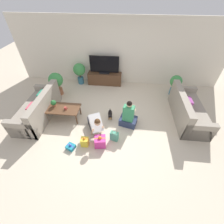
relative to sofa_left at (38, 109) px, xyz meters
name	(u,v)px	position (x,y,z in m)	size (l,w,h in m)	color
ground_plane	(112,123)	(2.42, -0.09, -0.31)	(16.00, 16.00, 0.00)	beige
wall_back	(118,53)	(2.42, 2.54, 0.99)	(8.40, 0.06, 2.60)	silver
sofa_left	(38,109)	(0.00, 0.00, 0.00)	(0.86, 1.97, 0.87)	gray
sofa_right	(187,111)	(4.84, 0.41, 0.00)	(0.86, 1.97, 0.87)	gray
coffee_table	(63,109)	(0.84, -0.01, 0.08)	(1.09, 0.58, 0.43)	brown
tv_console	(105,79)	(1.88, 2.28, -0.05)	(1.42, 0.38, 0.52)	brown
tv	(104,66)	(1.88, 2.28, 0.53)	(1.19, 0.20, 0.73)	black
potted_plant_back_left	(79,71)	(0.82, 2.23, 0.28)	(0.50, 0.50, 0.91)	#336B84
potted_plant_corner_left	(56,82)	(0.15, 1.34, 0.25)	(0.53, 0.53, 0.90)	#A36042
potted_plant_corner_right	(175,83)	(4.69, 1.74, 0.20)	(0.45, 0.45, 0.82)	#336B84
person_kneeling	(95,123)	(1.97, -0.48, 0.02)	(0.63, 0.84, 0.78)	#23232D
person_sitting	(128,117)	(2.94, -0.09, 0.02)	(0.60, 0.56, 0.95)	#283351
dog	(110,114)	(2.35, 0.11, -0.12)	(0.17, 0.49, 0.29)	black
gift_box_a	(85,142)	(1.77, -1.01, -0.18)	(0.20, 0.18, 0.32)	yellow
gift_box_b	(100,141)	(2.19, -0.97, -0.16)	(0.34, 0.32, 0.37)	#CC3389
gift_box_c	(71,147)	(1.40, -1.16, -0.25)	(0.28, 0.27, 0.17)	teal
gift_bag_a	(114,136)	(2.56, -0.75, -0.16)	(0.26, 0.18, 0.33)	#4CA384
mug	(65,108)	(0.97, -0.06, 0.17)	(0.12, 0.08, 0.09)	#B23D38
tabletop_plant	(53,103)	(0.55, 0.06, 0.25)	(0.17, 0.17, 0.22)	#A36042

